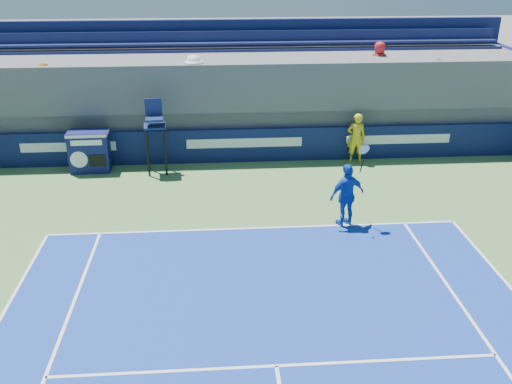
{
  "coord_description": "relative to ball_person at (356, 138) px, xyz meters",
  "views": [
    {
      "loc": [
        -0.97,
        -1.77,
        7.05
      ],
      "look_at": [
        0.0,
        11.5,
        1.25
      ],
      "focal_mm": 40.0,
      "sensor_mm": 36.0,
      "label": 1
    }
  ],
  "objects": [
    {
      "name": "ball_person",
      "position": [
        0.0,
        0.0,
        0.0
      ],
      "size": [
        0.67,
        0.48,
        1.75
      ],
      "primitive_type": "imported",
      "rotation": [
        0.0,
        0.0,
        3.05
      ],
      "color": "yellow",
      "rests_on": "apron"
    },
    {
      "name": "back_hoarding",
      "position": [
        -3.87,
        0.33,
        -0.29
      ],
      "size": [
        20.4,
        0.21,
        1.2
      ],
      "color": "#0B1441",
      "rests_on": "ground"
    },
    {
      "name": "match_clock",
      "position": [
        -9.08,
        -0.22,
        -0.14
      ],
      "size": [
        1.34,
        0.76,
        1.4
      ],
      "color": "#0F154E",
      "rests_on": "ground"
    },
    {
      "name": "umpire_chair",
      "position": [
        -6.83,
        -0.52,
        0.64
      ],
      "size": [
        0.77,
        0.77,
        2.48
      ],
      "color": "black",
      "rests_on": "ground"
    },
    {
      "name": "tennis_player",
      "position": [
        -1.4,
        -4.84,
        0.01
      ],
      "size": [
        1.12,
        0.77,
        2.57
      ],
      "color": "#1643B3",
      "rests_on": "apron"
    },
    {
      "name": "stadium_seating",
      "position": [
        -3.88,
        2.38,
        0.95
      ],
      "size": [
        21.0,
        4.05,
        4.4
      ],
      "color": "#4A4B4F",
      "rests_on": "ground"
    }
  ]
}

